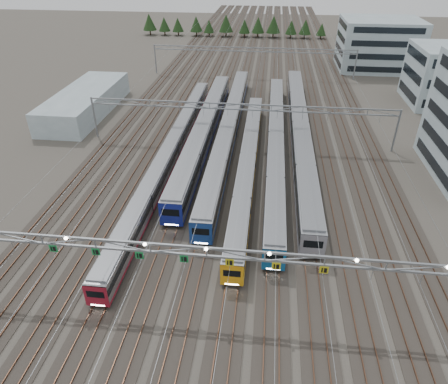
# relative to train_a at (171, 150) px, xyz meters

# --- Properties ---
(ground) EXTENTS (400.00, 400.00, 0.00)m
(ground) POSITION_rel_train_a_xyz_m (11.25, -32.00, -1.91)
(ground) COLOR #47423A
(ground) RESTS_ON ground
(track_bed) EXTENTS (54.00, 260.00, 5.42)m
(track_bed) POSITION_rel_train_a_xyz_m (11.25, 68.00, -0.42)
(track_bed) COLOR #2D2823
(track_bed) RESTS_ON ground
(train_a) EXTENTS (2.56, 68.25, 3.32)m
(train_a) POSITION_rel_train_a_xyz_m (0.00, 0.00, 0.00)
(train_a) COLOR black
(train_a) RESTS_ON ground
(train_b) EXTENTS (3.18, 57.01, 4.14)m
(train_b) POSITION_rel_train_a_xyz_m (4.50, 8.70, 0.41)
(train_b) COLOR black
(train_b) RESTS_ON ground
(train_c) EXTENTS (2.92, 66.45, 3.81)m
(train_c) POSITION_rel_train_a_xyz_m (9.00, 10.17, 0.24)
(train_c) COLOR black
(train_c) RESTS_ON ground
(train_d) EXTENTS (2.61, 53.93, 3.40)m
(train_d) POSITION_rel_train_a_xyz_m (13.50, -2.60, 0.04)
(train_d) COLOR black
(train_d) RESTS_ON ground
(train_e) EXTENTS (2.74, 65.17, 3.56)m
(train_e) POSITION_rel_train_a_xyz_m (18.00, 5.94, 0.12)
(train_e) COLOR black
(train_e) RESTS_ON ground
(train_f) EXTENTS (3.10, 68.79, 4.04)m
(train_f) POSITION_rel_train_a_xyz_m (22.50, 10.31, 0.36)
(train_f) COLOR black
(train_f) RESTS_ON ground
(gantry_near) EXTENTS (56.36, 0.61, 8.08)m
(gantry_near) POSITION_rel_train_a_xyz_m (11.20, -32.12, 5.18)
(gantry_near) COLOR gray
(gantry_near) RESTS_ON ground
(gantry_mid) EXTENTS (56.36, 0.36, 8.00)m
(gantry_mid) POSITION_rel_train_a_xyz_m (11.25, 8.00, 4.48)
(gantry_mid) COLOR gray
(gantry_mid) RESTS_ON ground
(gantry_far) EXTENTS (56.36, 0.36, 8.00)m
(gantry_far) POSITION_rel_train_a_xyz_m (11.25, 53.00, 4.48)
(gantry_far) COLOR gray
(gantry_far) RESTS_ON ground
(depot_bldg_mid) EXTENTS (14.00, 16.00, 12.88)m
(depot_bldg_mid) POSITION_rel_train_a_xyz_m (55.88, 36.00, 4.53)
(depot_bldg_mid) COLOR #96ADB3
(depot_bldg_mid) RESTS_ON ground
(depot_bldg_north) EXTENTS (22.00, 18.00, 13.88)m
(depot_bldg_north) POSITION_rel_train_a_xyz_m (47.33, 65.84, 5.03)
(depot_bldg_north) COLOR #96ADB3
(depot_bldg_north) RESTS_ON ground
(west_shed) EXTENTS (10.00, 30.00, 4.97)m
(west_shed) POSITION_rel_train_a_xyz_m (-24.06, 20.30, 0.57)
(west_shed) COLOR #96ADB3
(west_shed) RESTS_ON ground
(treeline) EXTENTS (93.80, 5.60, 7.02)m
(treeline) POSITION_rel_train_a_xyz_m (10.35, 107.11, 2.32)
(treeline) COLOR #332114
(treeline) RESTS_ON ground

